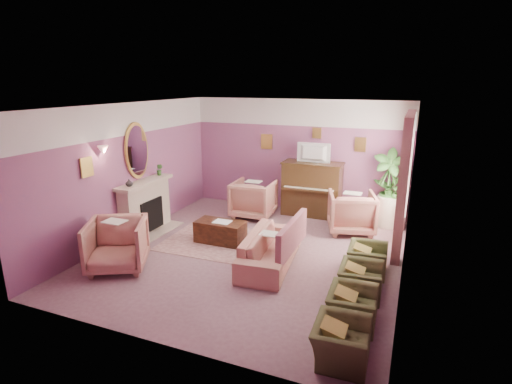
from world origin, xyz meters
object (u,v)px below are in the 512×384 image
at_px(television, 313,152).
at_px(floral_armchair_left, 254,197).
at_px(floral_armchair_right, 352,210).
at_px(olive_chair_d, 368,255).
at_px(coffee_table, 220,232).
at_px(olive_chair_b, 352,302).
at_px(side_table, 388,211).
at_px(olive_chair_c, 361,275).
at_px(sofa, 271,243).
at_px(olive_chair_a, 341,336).
at_px(piano, 312,189).
at_px(floral_armchair_front, 117,242).

height_order(television, floral_armchair_left, television).
height_order(floral_armchair_right, olive_chair_d, floral_armchair_right).
xyz_separation_m(coffee_table, olive_chair_b, (2.97, -1.87, 0.10)).
bearing_deg(side_table, floral_armchair_left, -169.80).
height_order(floral_armchair_right, olive_chair_c, floral_armchair_right).
distance_m(coffee_table, floral_armchair_left, 1.78).
relative_size(sofa, floral_armchair_right, 2.02).
bearing_deg(coffee_table, olive_chair_a, -42.22).
xyz_separation_m(floral_armchair_right, olive_chair_a, (0.58, -4.30, -0.18)).
height_order(piano, olive_chair_b, piano).
distance_m(television, floral_armchair_left, 1.80).
xyz_separation_m(sofa, olive_chair_c, (1.67, -0.51, -0.09)).
bearing_deg(piano, olive_chair_a, -71.85).
height_order(coffee_table, sofa, sofa).
relative_size(floral_armchair_right, olive_chair_b, 1.34).
bearing_deg(olive_chair_c, floral_armchair_left, 136.42).
xyz_separation_m(floral_armchair_right, floral_armchair_front, (-3.52, -3.36, 0.00)).
bearing_deg(floral_armchair_left, olive_chair_b, -50.87).
height_order(piano, side_table, piano).
bearing_deg(floral_armchair_front, coffee_table, 57.13).
xyz_separation_m(sofa, olive_chair_d, (1.67, 0.31, -0.09)).
height_order(floral_armchair_left, olive_chair_a, floral_armchair_left).
distance_m(coffee_table, olive_chair_c, 3.15).
relative_size(floral_armchair_front, side_table, 1.42).
height_order(sofa, olive_chair_b, sofa).
bearing_deg(floral_armchair_left, side_table, 10.20).
bearing_deg(olive_chair_a, sofa, 127.89).
bearing_deg(floral_armchair_right, olive_chair_c, -77.77).
bearing_deg(floral_armchair_right, coffee_table, -146.05).
distance_m(piano, olive_chair_a, 5.40).
bearing_deg(floral_armchair_front, piano, 59.90).
distance_m(sofa, olive_chair_a, 2.72).
xyz_separation_m(floral_armchair_right, side_table, (0.72, 0.70, -0.15)).
xyz_separation_m(floral_armchair_left, olive_chair_d, (2.95, -1.99, -0.18)).
bearing_deg(sofa, olive_chair_c, -16.84).
bearing_deg(olive_chair_a, floral_armchair_left, 123.57).
distance_m(floral_armchair_right, olive_chair_c, 2.73).
bearing_deg(olive_chair_d, sofa, -169.33).
bearing_deg(television, coffee_table, -118.50).
bearing_deg(olive_chair_c, floral_armchair_right, 102.23).
bearing_deg(coffee_table, side_table, 36.68).
distance_m(floral_armchair_left, olive_chair_a, 5.35).
distance_m(floral_armchair_front, olive_chair_c, 4.16).
relative_size(sofa, olive_chair_c, 2.71).
distance_m(sofa, side_table, 3.39).
bearing_deg(olive_chair_b, coffee_table, 147.75).
height_order(television, olive_chair_d, television).
xyz_separation_m(floral_armchair_left, floral_armchair_right, (2.38, -0.15, 0.00)).
height_order(piano, floral_armchair_left, piano).
xyz_separation_m(piano, coffee_table, (-1.29, -2.43, -0.43)).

